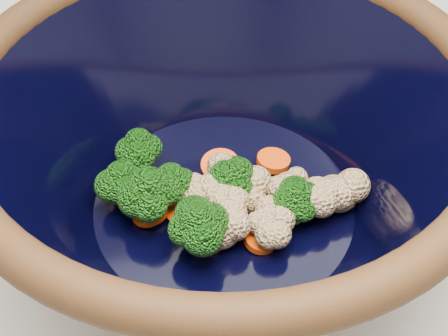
% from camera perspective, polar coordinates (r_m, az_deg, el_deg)
% --- Properties ---
extents(mixing_bowl, '(0.38, 0.38, 0.17)m').
position_cam_1_polar(mixing_bowl, '(0.46, 0.00, 1.38)').
color(mixing_bowl, black).
rests_on(mixing_bowl, counter).
extents(vegetable_pile, '(0.19, 0.14, 0.05)m').
position_cam_1_polar(vegetable_pile, '(0.48, -0.43, -2.29)').
color(vegetable_pile, '#608442').
rests_on(vegetable_pile, mixing_bowl).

